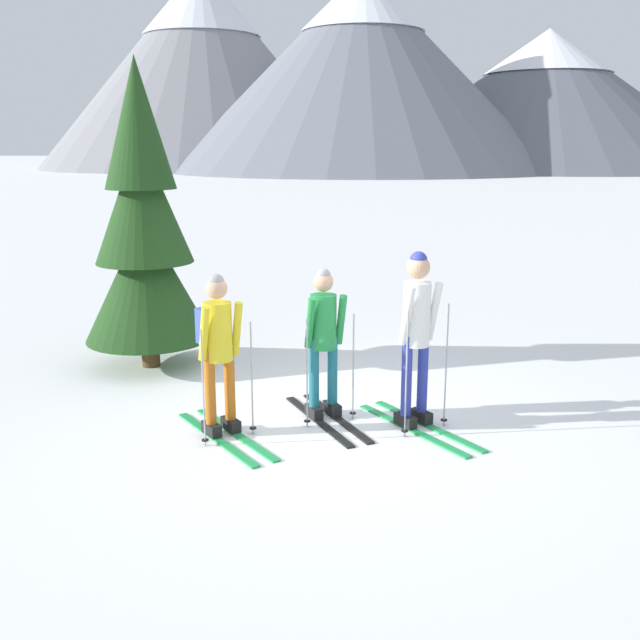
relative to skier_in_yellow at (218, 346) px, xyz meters
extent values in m
plane|color=white|center=(1.04, 0.38, -0.93)|extent=(400.00, 400.00, 0.00)
cube|color=green|center=(0.15, -0.03, -0.92)|extent=(0.99, 1.39, 0.02)
cube|color=green|center=(-0.03, -0.15, -0.92)|extent=(0.99, 1.39, 0.02)
cube|color=black|center=(0.10, 0.05, -0.85)|extent=(0.24, 0.28, 0.12)
cylinder|color=#B76019|center=(0.10, 0.05, -0.42)|extent=(0.11, 0.11, 0.79)
cube|color=black|center=(-0.08, -0.07, -0.85)|extent=(0.24, 0.28, 0.12)
cylinder|color=#B76019|center=(-0.08, -0.07, -0.42)|extent=(0.11, 0.11, 0.79)
cylinder|color=yellow|center=(0.01, -0.01, 0.15)|extent=(0.28, 0.28, 0.59)
sphere|color=tan|center=(0.01, -0.01, 0.59)|extent=(0.21, 0.21, 0.21)
sphere|color=gray|center=(0.01, -0.01, 0.65)|extent=(0.16, 0.16, 0.16)
cylinder|color=yellow|center=(0.19, 0.04, 0.17)|extent=(0.18, 0.21, 0.56)
cylinder|color=yellow|center=(-0.11, -0.16, 0.17)|extent=(0.18, 0.21, 0.56)
cylinder|color=#A5A5AD|center=(0.33, -0.01, -0.34)|extent=(0.02, 0.02, 1.19)
cylinder|color=black|center=(0.33, -0.01, -0.87)|extent=(0.07, 0.07, 0.01)
cylinder|color=#A5A5AD|center=(-0.11, -0.31, -0.34)|extent=(0.02, 0.02, 1.19)
cylinder|color=black|center=(-0.11, -0.31, -0.87)|extent=(0.07, 0.07, 0.01)
cube|color=#384C99|center=(-0.09, 0.13, 0.18)|extent=(0.30, 0.28, 0.36)
cube|color=black|center=(1.20, 0.42, -0.92)|extent=(0.73, 1.46, 0.02)
cube|color=black|center=(1.00, 0.32, -0.92)|extent=(0.73, 1.46, 0.02)
cube|color=black|center=(1.16, 0.51, -0.85)|extent=(0.21, 0.28, 0.12)
cylinder|color=#1E6B7A|center=(1.16, 0.51, -0.43)|extent=(0.11, 0.11, 0.78)
cube|color=black|center=(0.96, 0.42, -0.85)|extent=(0.21, 0.28, 0.12)
cylinder|color=#1E6B7A|center=(0.96, 0.42, -0.43)|extent=(0.11, 0.11, 0.78)
cylinder|color=#238C42|center=(1.06, 0.46, 0.14)|extent=(0.28, 0.28, 0.58)
sphere|color=tan|center=(1.06, 0.46, 0.56)|extent=(0.21, 0.21, 0.21)
sphere|color=gray|center=(1.06, 0.46, 0.63)|extent=(0.16, 0.16, 0.16)
cylinder|color=#238C42|center=(1.25, 0.48, 0.15)|extent=(0.15, 0.21, 0.56)
cylinder|color=#238C42|center=(0.92, 0.33, 0.15)|extent=(0.15, 0.21, 0.56)
cylinder|color=#A5A5AD|center=(1.38, 0.41, -0.35)|extent=(0.02, 0.02, 1.17)
cylinder|color=black|center=(1.38, 0.41, -0.87)|extent=(0.07, 0.07, 0.01)
cylinder|color=#A5A5AD|center=(0.89, 0.18, -0.35)|extent=(0.02, 0.02, 1.17)
cylinder|color=black|center=(0.89, 0.18, -0.87)|extent=(0.07, 0.07, 0.01)
cube|color=green|center=(2.16, 0.18, -0.92)|extent=(0.99, 1.44, 0.02)
cube|color=green|center=(1.97, 0.06, -0.92)|extent=(0.99, 1.44, 0.02)
cube|color=black|center=(2.10, 0.27, -0.85)|extent=(0.23, 0.28, 0.12)
cylinder|color=#2D389E|center=(2.10, 0.27, -0.37)|extent=(0.11, 0.11, 0.88)
cube|color=black|center=(1.92, 0.15, -0.85)|extent=(0.23, 0.28, 0.12)
cylinder|color=#2D389E|center=(1.92, 0.15, -0.37)|extent=(0.11, 0.11, 0.88)
cylinder|color=white|center=(2.01, 0.21, 0.28)|extent=(0.28, 0.28, 0.66)
sphere|color=tan|center=(2.01, 0.21, 0.76)|extent=(0.24, 0.24, 0.24)
sphere|color=#2D389E|center=(2.01, 0.21, 0.83)|extent=(0.18, 0.18, 0.18)
cylinder|color=white|center=(2.19, 0.25, 0.29)|extent=(0.18, 0.22, 0.63)
cylinder|color=white|center=(1.89, 0.06, 0.29)|extent=(0.18, 0.22, 0.63)
cylinder|color=#A5A5AD|center=(2.33, 0.20, -0.27)|extent=(0.02, 0.02, 1.32)
cylinder|color=black|center=(2.33, 0.20, -0.87)|extent=(0.07, 0.07, 0.01)
cylinder|color=#A5A5AD|center=(1.88, -0.09, -0.27)|extent=(0.02, 0.02, 1.32)
cylinder|color=black|center=(1.88, -0.09, -0.87)|extent=(0.07, 0.07, 0.01)
cylinder|color=#51381E|center=(-1.23, 2.34, -0.55)|extent=(0.24, 0.24, 0.77)
cone|color=#1E4219|center=(-1.23, 2.34, 0.26)|extent=(1.64, 1.64, 1.62)
cone|color=#1E4219|center=(-1.23, 2.34, 1.28)|extent=(1.25, 1.25, 1.62)
cone|color=#1E4219|center=(-1.23, 2.34, 2.22)|extent=(0.90, 0.90, 1.62)
cone|color=gray|center=(-13.08, 88.37, 11.19)|extent=(41.31, 41.31, 24.24)
cone|color=white|center=(-13.08, 88.37, 19.19)|extent=(14.73, 14.73, 8.23)
cone|color=slate|center=(6.19, 76.76, 9.71)|extent=(43.25, 43.25, 21.28)
cone|color=white|center=(6.19, 76.76, 17.13)|extent=(13.74, 13.74, 6.44)
cone|color=slate|center=(28.95, 83.86, 7.26)|extent=(45.65, 45.65, 16.39)
cone|color=white|center=(28.95, 83.86, 12.84)|extent=(15.29, 15.29, 5.23)
camera|label=1|loc=(0.97, -6.91, 1.95)|focal=40.35mm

